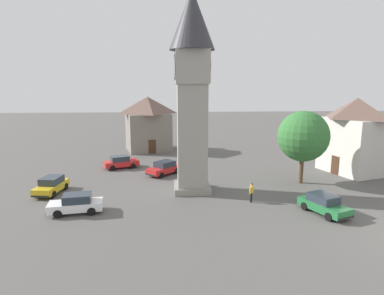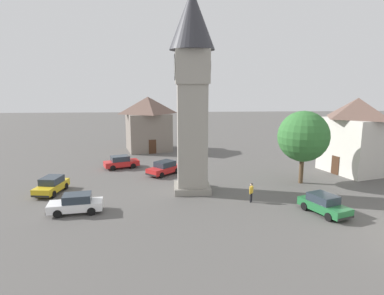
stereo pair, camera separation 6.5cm
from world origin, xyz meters
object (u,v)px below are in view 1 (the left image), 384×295
(car_blue_kerb, at_px, (121,162))
(car_black_far, at_px, (51,185))
(building_shop_left, at_px, (148,123))
(tree, at_px, (303,136))
(clock_tower, at_px, (192,76))
(pedestrian, at_px, (251,191))
(building_terrace_right, at_px, (355,135))
(car_red_corner, at_px, (324,204))
(car_silver_kerb, at_px, (164,168))
(car_white_side, at_px, (76,204))

(car_blue_kerb, distance_m, car_black_far, 10.60)
(building_shop_left, bearing_deg, tree, 41.11)
(clock_tower, bearing_deg, building_shop_left, -165.85)
(car_blue_kerb, relative_size, tree, 0.60)
(pedestrian, bearing_deg, building_terrace_right, 122.59)
(car_red_corner, bearing_deg, pedestrian, -120.64)
(car_silver_kerb, relative_size, pedestrian, 2.45)
(car_silver_kerb, distance_m, car_black_far, 11.98)
(clock_tower, height_order, tree, clock_tower)
(car_blue_kerb, bearing_deg, pedestrian, 44.56)
(car_white_side, relative_size, pedestrian, 2.56)
(car_silver_kerb, height_order, car_red_corner, same)
(car_blue_kerb, height_order, building_terrace_right, building_terrace_right)
(car_red_corner, bearing_deg, building_terrace_right, 142.59)
(car_blue_kerb, xyz_separation_m, pedestrian, (13.04, 12.84, 0.25))
(building_shop_left, xyz_separation_m, building_terrace_right, (15.30, 24.39, 0.13))
(clock_tower, bearing_deg, pedestrian, 54.04)
(car_black_far, relative_size, building_shop_left, 0.52)
(pedestrian, bearing_deg, car_black_far, -101.83)
(car_red_corner, bearing_deg, car_white_side, -94.57)
(car_silver_kerb, bearing_deg, car_white_side, -31.50)
(building_shop_left, bearing_deg, building_terrace_right, 57.91)
(car_blue_kerb, xyz_separation_m, building_terrace_right, (3.92, 27.11, 3.61))
(car_blue_kerb, distance_m, tree, 21.28)
(clock_tower, xyz_separation_m, car_silver_kerb, (-6.15, -2.71, -9.97))
(car_red_corner, relative_size, pedestrian, 2.64)
(clock_tower, height_order, car_white_side, clock_tower)
(building_shop_left, bearing_deg, car_black_far, -20.88)
(car_black_far, bearing_deg, pedestrian, 78.17)
(car_silver_kerb, xyz_separation_m, car_black_far, (5.90, -10.43, 0.00))
(car_black_far, xyz_separation_m, tree, (-1.54, 24.55, 4.11))
(tree, bearing_deg, pedestrian, -50.97)
(car_silver_kerb, bearing_deg, clock_tower, 23.81)
(car_silver_kerb, xyz_separation_m, tree, (4.36, 14.12, 4.11))
(car_white_side, xyz_separation_m, building_terrace_right, (-10.54, 28.63, 3.61))
(clock_tower, relative_size, car_blue_kerb, 4.14)
(clock_tower, height_order, building_shop_left, clock_tower)
(clock_tower, distance_m, car_white_side, 14.64)
(car_blue_kerb, relative_size, car_red_corner, 1.00)
(building_terrace_right, bearing_deg, pedestrian, -57.41)
(car_silver_kerb, distance_m, building_terrace_right, 22.14)
(car_blue_kerb, relative_size, car_silver_kerb, 1.07)
(tree, relative_size, building_terrace_right, 0.87)
(building_terrace_right, bearing_deg, car_black_far, -80.58)
(car_red_corner, height_order, car_white_side, same)
(car_black_far, bearing_deg, tree, 93.59)
(building_terrace_right, bearing_deg, car_white_side, -69.78)
(car_white_side, distance_m, pedestrian, 14.43)
(car_red_corner, bearing_deg, car_black_far, -106.33)
(car_red_corner, distance_m, pedestrian, 5.84)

